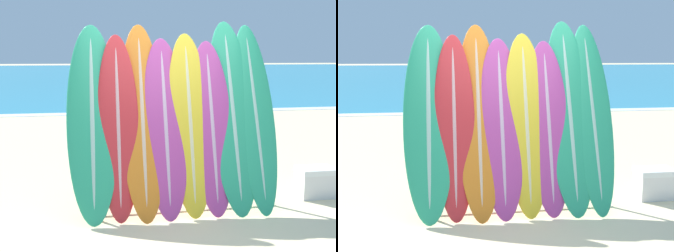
{
  "view_description": "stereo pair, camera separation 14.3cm",
  "coord_description": "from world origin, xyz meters",
  "views": [
    {
      "loc": [
        -0.79,
        -4.26,
        1.9
      ],
      "look_at": [
        0.08,
        1.07,
        0.91
      ],
      "focal_mm": 42.0,
      "sensor_mm": 36.0,
      "label": 1
    },
    {
      "loc": [
        -0.64,
        -4.28,
        1.9
      ],
      "look_at": [
        0.08,
        1.07,
        0.91
      ],
      "focal_mm": 42.0,
      "sensor_mm": 36.0,
      "label": 2
    }
  ],
  "objects": [
    {
      "name": "ground_plane",
      "position": [
        0.0,
        0.0,
        0.0
      ],
      "size": [
        160.0,
        160.0,
        0.0
      ],
      "primitive_type": "plane",
      "color": "beige"
    },
    {
      "name": "ocean_water",
      "position": [
        0.0,
        37.85,
        0.0
      ],
      "size": [
        120.0,
        60.0,
        0.01
      ],
      "color": "teal",
      "rests_on": "ground_plane"
    },
    {
      "name": "surfboard_rack",
      "position": [
        0.08,
        0.27,
        0.48
      ],
      "size": [
        2.34,
        0.04,
        0.89
      ],
      "color": "#47474C",
      "rests_on": "ground_plane"
    },
    {
      "name": "surfboard_slot_0",
      "position": [
        -0.93,
        0.33,
        1.13
      ],
      "size": [
        0.59,
        0.96,
        2.27
      ],
      "color": "#289E70",
      "rests_on": "ground_plane"
    },
    {
      "name": "surfboard_slot_1",
      "position": [
        -0.64,
        0.3,
        1.07
      ],
      "size": [
        0.49,
        0.79,
        2.15
      ],
      "color": "red",
      "rests_on": "ground_plane"
    },
    {
      "name": "surfboard_slot_2",
      "position": [
        -0.35,
        0.35,
        1.14
      ],
      "size": [
        0.53,
        1.01,
        2.28
      ],
      "color": "orange",
      "rests_on": "ground_plane"
    },
    {
      "name": "surfboard_slot_3",
      "position": [
        -0.08,
        0.3,
        1.06
      ],
      "size": [
        0.53,
        0.89,
        2.11
      ],
      "color": "#B23D8E",
      "rests_on": "ground_plane"
    },
    {
      "name": "surfboard_slot_4",
      "position": [
        0.22,
        0.31,
        1.08
      ],
      "size": [
        0.53,
        0.83,
        2.17
      ],
      "color": "yellow",
      "rests_on": "ground_plane"
    },
    {
      "name": "surfboard_slot_5",
      "position": [
        0.5,
        0.29,
        1.04
      ],
      "size": [
        0.51,
        0.81,
        2.08
      ],
      "color": "#B23D8E",
      "rests_on": "ground_plane"
    },
    {
      "name": "surfboard_slot_6",
      "position": [
        0.77,
        0.36,
        1.17
      ],
      "size": [
        0.58,
        1.03,
        2.33
      ],
      "color": "#289E70",
      "rests_on": "ground_plane"
    },
    {
      "name": "surfboard_slot_7",
      "position": [
        1.07,
        0.35,
        1.15
      ],
      "size": [
        0.49,
        1.05,
        2.3
      ],
      "color": "#289E70",
      "rests_on": "ground_plane"
    },
    {
      "name": "person_near_water",
      "position": [
        -0.86,
        7.42,
        0.85
      ],
      "size": [
        0.26,
        0.21,
        1.56
      ],
      "rotation": [
        0.0,
        0.0,
        3.16
      ],
      "color": "beige",
      "rests_on": "ground_plane"
    },
    {
      "name": "person_mid_beach",
      "position": [
        -1.18,
        2.85,
        0.9
      ],
      "size": [
        0.23,
        0.28,
        1.66
      ],
      "rotation": [
        0.0,
        0.0,
        1.22
      ],
      "color": "#A87A5B",
      "rests_on": "ground_plane"
    },
    {
      "name": "cooler_box",
      "position": [
        1.99,
        0.44,
        0.2
      ],
      "size": [
        0.49,
        0.33,
        0.4
      ],
      "color": "silver",
      "rests_on": "ground_plane"
    }
  ]
}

